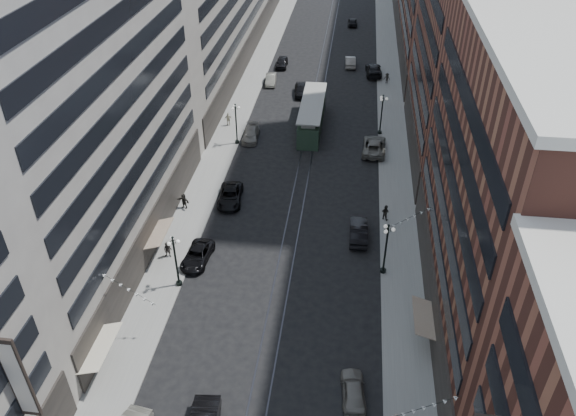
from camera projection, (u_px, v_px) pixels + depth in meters
The scene contains 30 objects.
ground at pixel (311, 130), 76.11m from camera, with size 220.00×220.00×0.00m, color black.
sidewalk_west at pixel (245, 96), 85.29m from camera, with size 4.00×180.00×0.15m, color gray.
sidewalk_east at pixel (391, 103), 83.09m from camera, with size 4.00×180.00×0.15m, color gray.
rail_west at pixel (312, 100), 84.30m from camera, with size 0.12×180.00×0.02m, color #2D2D33.
rail_east at pixel (322, 100), 84.16m from camera, with size 0.12×180.00×0.02m, color #2D2D33.
building_west_mid at pixel (89, 117), 47.83m from camera, with size 8.00×36.00×28.00m, color #A7A194.
building_east_mid at pixel (505, 196), 41.53m from camera, with size 8.00×30.00×24.00m, color brown.
lamppost_sw_far at pixel (176, 260), 49.26m from camera, with size 1.03×1.14×5.52m.
lamppost_sw_mid at pixel (236, 122), 71.19m from camera, with size 1.03×1.14×5.52m.
lamppost_se_far at pixel (386, 247), 50.68m from camera, with size 1.03×1.14×5.52m.
lamppost_se_mid at pixel (382, 113), 73.41m from camera, with size 1.03×1.14×5.52m.
streetcar at pixel (312, 116), 75.88m from camera, with size 3.00×13.54×3.75m.
car_2 at pixel (197, 255), 53.49m from camera, with size 2.24×4.86×1.35m, color black.
car_4 at pixel (353, 391), 40.89m from camera, with size 1.70×4.22×1.44m, color slate.
pedestrian_2 at pixel (168, 250), 53.66m from camera, with size 0.82×0.45×1.69m, color black.
car_7 at pixel (230, 196), 61.72m from camera, with size 2.47×5.35×1.49m, color black.
car_8 at pixel (251, 134), 73.71m from camera, with size 1.98×4.88×1.42m, color slate.
car_9 at pixel (282, 62), 94.82m from camera, with size 1.84×4.58×1.56m, color black.
car_10 at pixel (359, 231), 56.35m from camera, with size 1.74×5.00×1.65m, color black.
car_11 at pixel (374, 146), 70.85m from camera, with size 2.78×6.03×1.68m, color #626057.
car_12 at pixel (374, 70), 91.87m from camera, with size 2.45×6.03×1.75m, color black.
car_13 at pixel (301, 90), 85.23m from camera, with size 1.96×4.86×1.66m, color black.
car_14 at pixel (350, 62), 95.13m from camera, with size 1.68×4.81×1.58m, color gray.
pedestrian_5 at pixel (184, 201), 60.43m from camera, with size 1.61×0.46×1.74m, color black.
pedestrian_6 at pixel (228, 119), 76.52m from camera, with size 1.08×0.49×1.85m, color beige.
pedestrian_7 at pixel (385, 212), 58.72m from camera, with size 0.84×0.46×1.72m, color black.
pedestrian_8 at pixel (383, 154), 68.75m from camera, with size 0.62×0.41×1.70m, color #ACA48F.
pedestrian_9 at pixel (387, 78), 88.63m from camera, with size 1.07×0.44×1.65m, color black.
car_extra_0 at pixel (353, 22), 113.44m from camera, with size 1.80×4.47×1.52m, color black.
car_extra_1 at pixel (271, 79), 88.85m from camera, with size 1.55×4.44×1.46m, color gray.
Camera 1 is at (5.20, -8.21, 35.14)m, focal length 35.00 mm.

